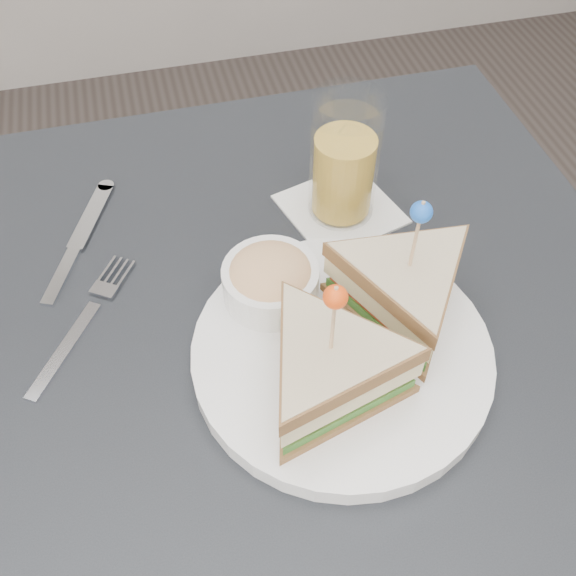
# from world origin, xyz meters

# --- Properties ---
(ground_plane) EXTENTS (3.50, 3.50, 0.00)m
(ground_plane) POSITION_xyz_m (0.00, 0.00, 0.00)
(ground_plane) COLOR #3F3833
(table) EXTENTS (0.80, 0.80, 0.75)m
(table) POSITION_xyz_m (0.00, 0.00, 0.67)
(table) COLOR black
(table) RESTS_ON ground
(plate_meal) EXTENTS (0.36, 0.35, 0.17)m
(plate_meal) POSITION_xyz_m (0.06, -0.05, 0.80)
(plate_meal) COLOR white
(plate_meal) RESTS_ON table
(cutlery_fork) EXTENTS (0.12, 0.17, 0.01)m
(cutlery_fork) POSITION_xyz_m (-0.19, 0.06, 0.75)
(cutlery_fork) COLOR silver
(cutlery_fork) RESTS_ON table
(cutlery_knife) EXTENTS (0.09, 0.19, 0.01)m
(cutlery_knife) POSITION_xyz_m (-0.19, 0.17, 0.75)
(cutlery_knife) COLOR silver
(cutlery_knife) RESTS_ON table
(drink_set) EXTENTS (0.15, 0.15, 0.15)m
(drink_set) POSITION_xyz_m (0.11, 0.15, 0.82)
(drink_set) COLOR white
(drink_set) RESTS_ON table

